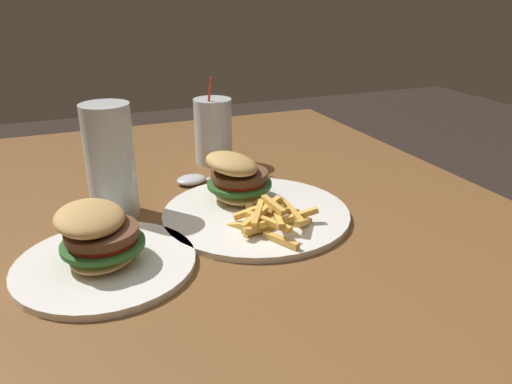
% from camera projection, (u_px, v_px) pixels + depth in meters
% --- Properties ---
extents(dining_table, '(1.37, 1.05, 0.74)m').
position_uv_depth(dining_table, '(220.00, 304.00, 0.85)').
color(dining_table, brown).
rests_on(dining_table, ground_plane).
extents(meal_plate_near, '(0.31, 0.31, 0.10)m').
position_uv_depth(meal_plate_near, '(248.00, 198.00, 0.84)').
color(meal_plate_near, white).
rests_on(meal_plate_near, dining_table).
extents(beer_glass, '(0.08, 0.08, 0.19)m').
position_uv_depth(beer_glass, '(111.00, 165.00, 0.81)').
color(beer_glass, silver).
rests_on(beer_glass, dining_table).
extents(juice_glass, '(0.08, 0.08, 0.19)m').
position_uv_depth(juice_glass, '(213.00, 134.00, 1.07)').
color(juice_glass, silver).
rests_on(juice_glass, dining_table).
extents(spoon, '(0.06, 0.19, 0.02)m').
position_uv_depth(spoon, '(195.00, 179.00, 0.97)').
color(spoon, silver).
rests_on(spoon, dining_table).
extents(meal_plate_far, '(0.25, 0.25, 0.10)m').
position_uv_depth(meal_plate_far, '(102.00, 248.00, 0.67)').
color(meal_plate_far, white).
rests_on(meal_plate_far, dining_table).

